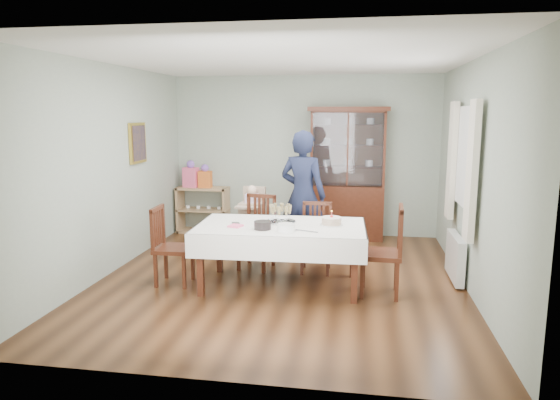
% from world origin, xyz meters
% --- Properties ---
extents(floor, '(5.00, 5.00, 0.00)m').
position_xyz_m(floor, '(0.00, 0.00, 0.00)').
color(floor, '#593319').
rests_on(floor, ground).
extents(room_shell, '(5.00, 5.00, 5.00)m').
position_xyz_m(room_shell, '(0.00, 0.53, 1.70)').
color(room_shell, '#9EAA99').
rests_on(room_shell, floor).
extents(dining_table, '(2.04, 1.22, 0.76)m').
position_xyz_m(dining_table, '(0.04, -0.26, 0.38)').
color(dining_table, '#491F12').
rests_on(dining_table, floor).
extents(china_cabinet, '(1.30, 0.48, 2.18)m').
position_xyz_m(china_cabinet, '(0.75, 2.26, 1.12)').
color(china_cabinet, '#491F12').
rests_on(china_cabinet, floor).
extents(sideboard, '(0.90, 0.38, 0.80)m').
position_xyz_m(sideboard, '(-1.75, 2.28, 0.40)').
color(sideboard, tan).
rests_on(sideboard, floor).
extents(picture_frame, '(0.04, 0.48, 0.58)m').
position_xyz_m(picture_frame, '(-2.22, 0.80, 1.65)').
color(picture_frame, gold).
rests_on(picture_frame, room_shell).
extents(window, '(0.04, 1.02, 1.22)m').
position_xyz_m(window, '(2.22, 0.30, 1.55)').
color(window, white).
rests_on(window, room_shell).
extents(curtain_left, '(0.07, 0.30, 1.55)m').
position_xyz_m(curtain_left, '(2.16, -0.32, 1.45)').
color(curtain_left, silver).
rests_on(curtain_left, room_shell).
extents(curtain_right, '(0.07, 0.30, 1.55)m').
position_xyz_m(curtain_right, '(2.16, 0.92, 1.45)').
color(curtain_right, silver).
rests_on(curtain_right, room_shell).
extents(radiator, '(0.10, 0.80, 0.55)m').
position_xyz_m(radiator, '(2.16, 0.30, 0.30)').
color(radiator, white).
rests_on(radiator, floor).
extents(chair_far_left, '(0.51, 0.51, 0.98)m').
position_xyz_m(chair_far_left, '(-0.40, 0.42, 0.29)').
color(chair_far_left, '#491F12').
rests_on(chair_far_left, floor).
extents(chair_far_right, '(0.41, 0.41, 0.91)m').
position_xyz_m(chair_far_right, '(0.41, 0.38, 0.27)').
color(chair_far_right, '#491F12').
rests_on(chair_far_right, floor).
extents(chair_end_left, '(0.44, 0.44, 0.96)m').
position_xyz_m(chair_end_left, '(-1.29, -0.37, 0.28)').
color(chair_end_left, '#491F12').
rests_on(chair_end_left, floor).
extents(chair_end_right, '(0.49, 0.49, 1.04)m').
position_xyz_m(chair_end_right, '(1.23, -0.35, 0.31)').
color(chair_end_right, '#491F12').
rests_on(chair_end_right, floor).
extents(woman, '(0.77, 0.62, 1.84)m').
position_xyz_m(woman, '(0.16, 0.96, 0.92)').
color(woman, black).
rests_on(woman, floor).
extents(high_chair, '(0.50, 0.50, 1.04)m').
position_xyz_m(high_chair, '(-0.60, 1.05, 0.40)').
color(high_chair, black).
rests_on(high_chair, floor).
extents(champagne_tray, '(0.37, 0.37, 0.22)m').
position_xyz_m(champagne_tray, '(0.01, -0.13, 0.83)').
color(champagne_tray, silver).
rests_on(champagne_tray, dining_table).
extents(birthday_cake, '(0.27, 0.27, 0.18)m').
position_xyz_m(birthday_cake, '(0.64, -0.19, 0.81)').
color(birthday_cake, white).
rests_on(birthday_cake, dining_table).
extents(plate_stack_dark, '(0.24, 0.24, 0.09)m').
position_xyz_m(plate_stack_dark, '(-0.13, -0.51, 0.81)').
color(plate_stack_dark, black).
rests_on(plate_stack_dark, dining_table).
extents(plate_stack_white, '(0.22, 0.22, 0.09)m').
position_xyz_m(plate_stack_white, '(0.15, -0.57, 0.80)').
color(plate_stack_white, white).
rests_on(plate_stack_white, dining_table).
extents(napkin_stack, '(0.18, 0.18, 0.02)m').
position_xyz_m(napkin_stack, '(-0.47, -0.44, 0.77)').
color(napkin_stack, '#FF5D89').
rests_on(napkin_stack, dining_table).
extents(cutlery, '(0.17, 0.20, 0.01)m').
position_xyz_m(cutlery, '(-0.54, -0.30, 0.77)').
color(cutlery, silver).
rests_on(cutlery, dining_table).
extents(cake_knife, '(0.28, 0.12, 0.01)m').
position_xyz_m(cake_knife, '(0.38, -0.55, 0.77)').
color(cake_knife, silver).
rests_on(cake_knife, dining_table).
extents(gift_bag_pink, '(0.28, 0.21, 0.47)m').
position_xyz_m(gift_bag_pink, '(-1.95, 2.26, 1.01)').
color(gift_bag_pink, '#FF5D89').
rests_on(gift_bag_pink, sideboard).
extents(gift_bag_orange, '(0.22, 0.16, 0.40)m').
position_xyz_m(gift_bag_orange, '(-1.69, 2.26, 0.98)').
color(gift_bag_orange, orange).
rests_on(gift_bag_orange, sideboard).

